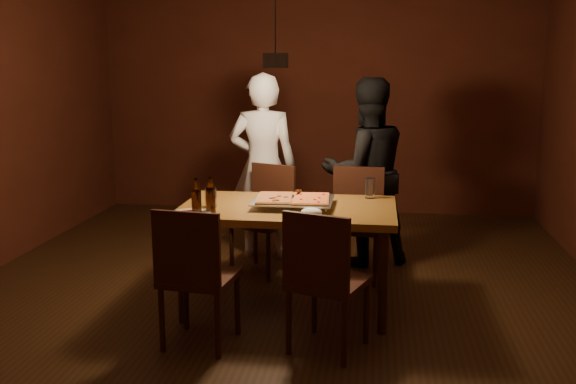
# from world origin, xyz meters

# --- Properties ---
(room_shell) EXTENTS (6.00, 6.00, 6.00)m
(room_shell) POSITION_xyz_m (0.00, 0.00, 1.40)
(room_shell) COLOR #341D0E
(room_shell) RESTS_ON ground
(dining_table) EXTENTS (1.50, 0.90, 0.75)m
(dining_table) POSITION_xyz_m (0.10, -0.11, 0.68)
(dining_table) COLOR #916025
(dining_table) RESTS_ON floor
(chair_far_left) EXTENTS (0.55, 0.55, 0.49)m
(chair_far_left) POSITION_xyz_m (-0.19, 0.72, 0.54)
(chair_far_left) COLOR #38190F
(chair_far_left) RESTS_ON floor
(chair_far_right) EXTENTS (0.45, 0.45, 0.49)m
(chair_far_right) POSITION_xyz_m (0.56, 0.68, 0.54)
(chair_far_right) COLOR #38190F
(chair_far_right) RESTS_ON floor
(chair_near_left) EXTENTS (0.47, 0.47, 0.49)m
(chair_near_left) POSITION_xyz_m (-0.37, -0.86, 0.54)
(chair_near_left) COLOR #38190F
(chair_near_left) RESTS_ON floor
(chair_near_right) EXTENTS (0.54, 0.54, 0.49)m
(chair_near_right) POSITION_xyz_m (0.41, -0.83, 0.54)
(chair_near_right) COLOR #38190F
(chair_near_right) RESTS_ON floor
(pizza_tray) EXTENTS (0.56, 0.46, 0.05)m
(pizza_tray) POSITION_xyz_m (0.14, -0.11, 0.77)
(pizza_tray) COLOR silver
(pizza_tray) RESTS_ON dining_table
(pizza_meat) EXTENTS (0.28, 0.41, 0.02)m
(pizza_meat) POSITION_xyz_m (0.01, -0.11, 0.81)
(pizza_meat) COLOR maroon
(pizza_meat) RESTS_ON pizza_tray
(pizza_cheese) EXTENTS (0.28, 0.41, 0.02)m
(pizza_cheese) POSITION_xyz_m (0.26, -0.11, 0.81)
(pizza_cheese) COLOR gold
(pizza_cheese) RESTS_ON pizza_tray
(spatula) EXTENTS (0.12, 0.25, 0.04)m
(spatula) POSITION_xyz_m (0.14, -0.08, 0.81)
(spatula) COLOR silver
(spatula) RESTS_ON pizza_tray
(beer_bottle_a) EXTENTS (0.07, 0.07, 0.25)m
(beer_bottle_a) POSITION_xyz_m (-0.46, -0.44, 0.87)
(beer_bottle_a) COLOR black
(beer_bottle_a) RESTS_ON dining_table
(beer_bottle_b) EXTENTS (0.07, 0.07, 0.25)m
(beer_bottle_b) POSITION_xyz_m (-0.38, -0.38, 0.88)
(beer_bottle_b) COLOR black
(beer_bottle_b) RESTS_ON dining_table
(water_glass_left) EXTENTS (0.08, 0.08, 0.13)m
(water_glass_left) POSITION_xyz_m (-0.43, -0.21, 0.82)
(water_glass_left) COLOR silver
(water_glass_left) RESTS_ON dining_table
(water_glass_right) EXTENTS (0.07, 0.07, 0.15)m
(water_glass_right) POSITION_xyz_m (0.67, 0.24, 0.82)
(water_glass_right) COLOR silver
(water_glass_right) RESTS_ON dining_table
(plate_slice) EXTENTS (0.27, 0.27, 0.03)m
(plate_slice) POSITION_xyz_m (-0.50, -0.47, 0.76)
(plate_slice) COLOR white
(plate_slice) RESTS_ON dining_table
(napkin) EXTENTS (0.14, 0.11, 0.06)m
(napkin) POSITION_xyz_m (0.30, -0.40, 0.78)
(napkin) COLOR white
(napkin) RESTS_ON dining_table
(diner_white) EXTENTS (0.62, 0.42, 1.65)m
(diner_white) POSITION_xyz_m (-0.29, 1.10, 0.83)
(diner_white) COLOR silver
(diner_white) RESTS_ON floor
(diner_dark) EXTENTS (0.95, 0.86, 1.62)m
(diner_dark) POSITION_xyz_m (0.62, 1.05, 0.81)
(diner_dark) COLOR black
(diner_dark) RESTS_ON floor
(pendant_lamp) EXTENTS (0.18, 0.18, 1.10)m
(pendant_lamp) POSITION_xyz_m (0.00, 0.00, 1.76)
(pendant_lamp) COLOR black
(pendant_lamp) RESTS_ON ceiling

